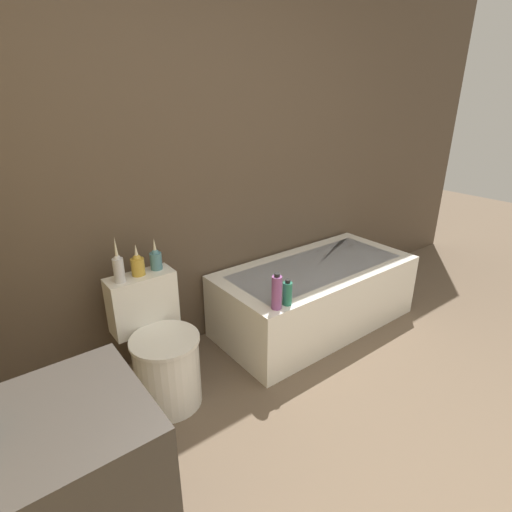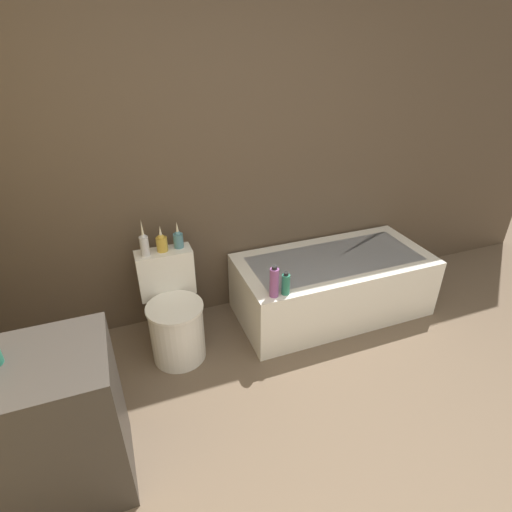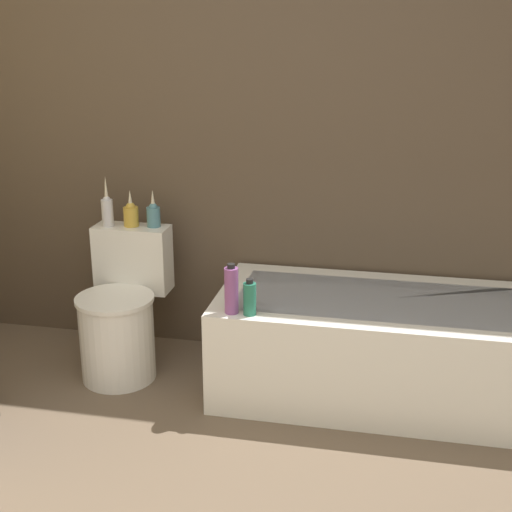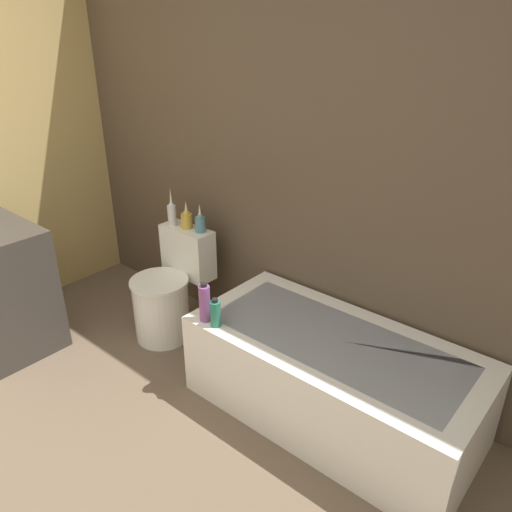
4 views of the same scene
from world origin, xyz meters
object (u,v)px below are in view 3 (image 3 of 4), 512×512
vase_silver (131,214)px  shampoo_bottle_short (250,298)px  vase_gold (107,209)px  vase_bronze (153,214)px  shampoo_bottle_tall (231,290)px  bathtub (379,346)px  toilet (121,316)px

vase_silver → shampoo_bottle_short: 0.89m
vase_gold → vase_bronze: vase_gold is taller
vase_gold → shampoo_bottle_tall: 0.90m
vase_bronze → shampoo_bottle_tall: bearing=-42.8°
bathtub → vase_bronze: vase_bronze is taller
toilet → shampoo_bottle_tall: 0.75m
vase_bronze → shampoo_bottle_short: vase_bronze is taller
toilet → vase_bronze: vase_bronze is taller
vase_silver → vase_gold: bearing=-167.6°
bathtub → vase_silver: (-1.28, 0.17, 0.54)m
toilet → vase_silver: (-0.00, 0.20, 0.48)m
vase_silver → shampoo_bottle_tall: (0.64, -0.47, -0.19)m
toilet → vase_silver: size_ratio=3.81×
toilet → vase_gold: size_ratio=2.74×
shampoo_bottle_tall → shampoo_bottle_short: bearing=-2.1°
vase_bronze → bathtub: bearing=-9.1°
vase_silver → shampoo_bottle_tall: size_ratio=0.82×
vase_gold → vase_bronze: bearing=9.3°
vase_gold → shampoo_bottle_short: 0.98m
vase_bronze → shampoo_bottle_short: 0.80m
vase_silver → shampoo_bottle_tall: 0.81m
vase_gold → vase_silver: vase_gold is taller
shampoo_bottle_tall → vase_gold: bearing=149.4°
shampoo_bottle_tall → shampoo_bottle_short: 0.09m
toilet → vase_gold: vase_gold is taller
vase_silver → vase_bronze: vase_bronze is taller
vase_bronze → vase_gold: bearing=-170.7°
bathtub → vase_gold: size_ratio=5.83×
toilet → shampoo_bottle_tall: size_ratio=3.14×
bathtub → toilet: 1.28m
shampoo_bottle_tall → vase_silver: bearing=143.6°
toilet → vase_bronze: (0.12, 0.22, 0.48)m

